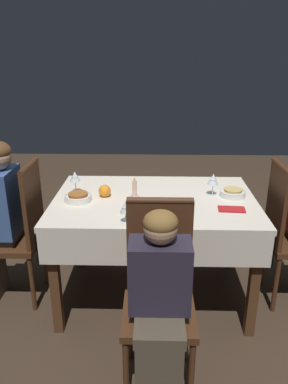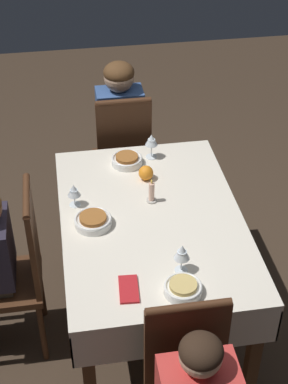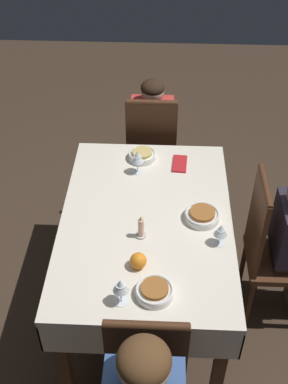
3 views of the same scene
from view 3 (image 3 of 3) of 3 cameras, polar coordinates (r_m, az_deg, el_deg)
name	(u,v)px [view 3 (image 3 of 3)]	position (r m, az deg, el deg)	size (l,w,h in m)	color
ground_plane	(146,303)	(3.23, 0.23, -13.05)	(8.00, 8.00, 0.00)	#3D2D21
dining_table	(146,230)	(2.70, 0.27, -4.58)	(1.37, 0.94, 0.78)	silver
chair_west	(152,151)	(3.49, 0.96, 4.87)	(0.38, 0.38, 1.03)	#472816
chair_north	(269,247)	(2.88, 14.59, -6.33)	(0.38, 0.38, 1.03)	#472816
person_child_red	(153,134)	(3.60, 1.05, 6.84)	(0.33, 0.30, 1.06)	#4C4233
bowl_east	(155,291)	(2.27, 1.26, -11.65)	(0.18, 0.18, 0.06)	white
wine_glass_east	(121,286)	(2.18, -2.80, -11.09)	(0.07, 0.07, 0.16)	white
bowl_west	(142,155)	(3.02, -0.23, 4.42)	(0.17, 0.17, 0.06)	white
wine_glass_west	(137,157)	(2.87, -0.79, 4.14)	(0.07, 0.07, 0.16)	white
bowl_north	(202,215)	(2.63, 6.90, -2.75)	(0.19, 0.19, 0.06)	white
wine_glass_north	(221,231)	(2.47, 9.09, -4.55)	(0.07, 0.07, 0.13)	white
candle_centerpiece	(141,229)	(2.50, -0.35, -4.42)	(0.06, 0.06, 0.14)	beige
orange_fruit	(138,261)	(2.37, -0.68, -8.15)	(0.08, 0.08, 0.08)	orange
napkin_red_folded	(180,164)	(3.00, 4.26, 3.36)	(0.17, 0.10, 0.01)	red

